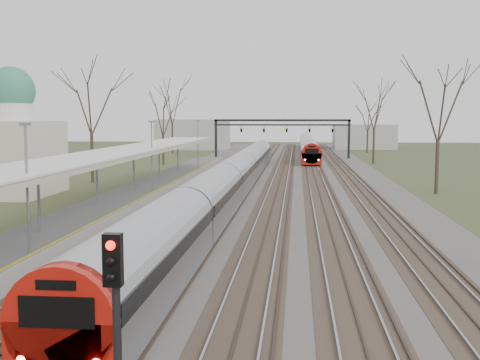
{
  "coord_description": "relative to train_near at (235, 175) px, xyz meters",
  "views": [
    {
      "loc": [
        2.64,
        -8.09,
        6.22
      ],
      "look_at": [
        -1.25,
        32.73,
        2.0
      ],
      "focal_mm": 45.0,
      "sensor_mm": 36.0,
      "label": 1
    }
  ],
  "objects": [
    {
      "name": "canopy",
      "position": [
        -6.55,
        -8.52,
        2.45
      ],
      "size": [
        4.1,
        50.0,
        3.11
      ],
      "color": "slate",
      "rests_on": "platform"
    },
    {
      "name": "tree_east_far",
      "position": [
        16.5,
        0.49,
        5.81
      ],
      "size": [
        5.0,
        5.0,
        10.3
      ],
      "color": "#2D231C",
      "rests_on": "ground"
    },
    {
      "name": "platform",
      "position": [
        -6.55,
        -4.01,
        -0.98
      ],
      "size": [
        3.5,
        69.0,
        1.0
      ],
      "primitive_type": "cube",
      "color": "#9E9B93",
      "rests_on": "ground"
    },
    {
      "name": "signal_post",
      "position": [
        1.75,
        -38.83,
        1.25
      ],
      "size": [
        0.35,
        0.45,
        4.1
      ],
      "color": "black",
      "rests_on": "ground"
    },
    {
      "name": "tree_west_far",
      "position": [
        -14.5,
        6.49,
        6.54
      ],
      "size": [
        5.5,
        5.5,
        11.33
      ],
      "color": "#2D231C",
      "rests_on": "ground"
    },
    {
      "name": "train_near",
      "position": [
        0.0,
        0.0,
        0.0
      ],
      "size": [
        2.62,
        75.21,
        3.05
      ],
      "color": "#9C9FA6",
      "rests_on": "ground"
    },
    {
      "name": "train_far",
      "position": [
        7.0,
        56.98,
        0.0
      ],
      "size": [
        2.62,
        60.21,
        3.05
      ],
      "color": "#9C9FA6",
      "rests_on": "ground"
    },
    {
      "name": "track_bed",
      "position": [
        2.76,
        13.49,
        -1.42
      ],
      "size": [
        24.0,
        160.0,
        0.22
      ],
      "color": "#474442",
      "rests_on": "ground"
    },
    {
      "name": "signal_gantry",
      "position": [
        2.79,
        43.48,
        3.43
      ],
      "size": [
        21.0,
        0.59,
        6.08
      ],
      "color": "black",
      "rests_on": "ground"
    }
  ]
}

